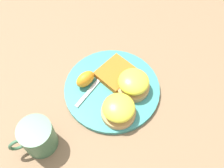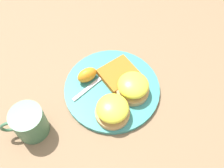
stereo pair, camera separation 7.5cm
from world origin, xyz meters
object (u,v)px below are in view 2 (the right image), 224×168
at_px(cup, 29,123).
at_px(sandwich_benedict_right, 133,87).
at_px(fork, 103,77).
at_px(sandwich_benedict_left, 113,110).
at_px(hashbrown_patty, 119,74).
at_px(orange_wedge, 87,75).

bearing_deg(cup, sandwich_benedict_right, -173.08).
xyz_separation_m(sandwich_benedict_right, fork, (0.07, -0.07, -0.03)).
height_order(sandwich_benedict_right, fork, sandwich_benedict_right).
relative_size(sandwich_benedict_left, sandwich_benedict_right, 1.00).
distance_m(hashbrown_patty, cup, 0.29).
distance_m(sandwich_benedict_left, orange_wedge, 0.14).
distance_m(sandwich_benedict_right, cup, 0.29).
bearing_deg(sandwich_benedict_left, fork, -91.53).
relative_size(sandwich_benedict_right, fork, 0.51).
bearing_deg(cup, fork, -154.12).
distance_m(sandwich_benedict_right, fork, 0.10).
height_order(sandwich_benedict_left, hashbrown_patty, sandwich_benedict_left).
relative_size(hashbrown_patty, fork, 0.55).
distance_m(sandwich_benedict_left, sandwich_benedict_right, 0.09).
bearing_deg(sandwich_benedict_left, cup, -4.97).
bearing_deg(sandwich_benedict_right, fork, -45.30).
relative_size(hashbrown_patty, orange_wedge, 1.69).
bearing_deg(sandwich_benedict_left, orange_wedge, -72.60).
height_order(sandwich_benedict_right, cup, cup).
relative_size(sandwich_benedict_right, hashbrown_patty, 0.94).
distance_m(orange_wedge, cup, 0.21).
height_order(orange_wedge, cup, cup).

